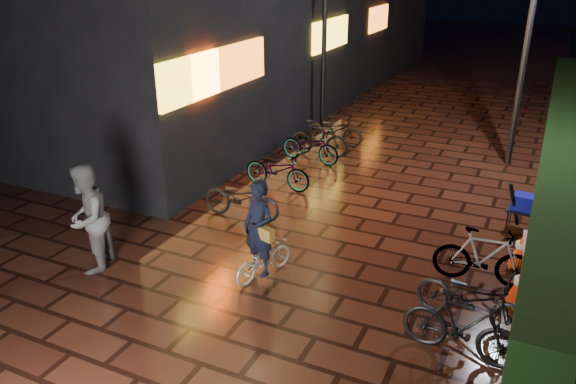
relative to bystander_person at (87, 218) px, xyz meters
The scene contains 10 objects.
ground 3.92m from the bystander_person, 23.58° to the left, with size 80.00×80.00×0.00m, color #381911.
hedge 11.71m from the bystander_person, 54.49° to the left, with size 0.70×20.00×1.00m, color black.
bystander_person is the anchor object (origin of this frame).
lamp_post_hedge 10.30m from the bystander_person, 55.46° to the left, with size 0.51×0.16×5.28m.
lamp_post_sf 9.29m from the bystander_person, 87.42° to the left, with size 0.49×0.14×5.16m.
cyclist 2.83m from the bystander_person, 19.49° to the left, with size 0.76×1.25×1.70m.
traffic_barrier 6.95m from the bystander_person, 21.25° to the left, with size 0.48×1.60×0.64m.
cart_assembly 7.78m from the bystander_person, 36.09° to the left, with size 0.60×0.55×1.01m.
parked_bikes_storefront 5.78m from the bystander_person, 77.78° to the left, with size 1.72×5.76×0.94m.
parked_bikes_hedge 6.04m from the bystander_person, 11.76° to the left, with size 1.68×2.55×0.94m.
Camera 1 is at (2.90, -7.50, 4.83)m, focal length 35.00 mm.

